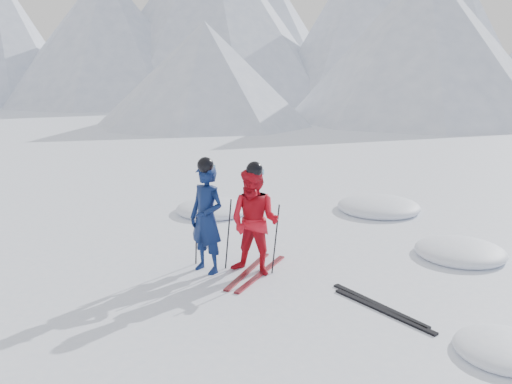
% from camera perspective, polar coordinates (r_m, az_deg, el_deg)
% --- Properties ---
extents(ground, '(160.00, 160.00, 0.00)m').
position_cam_1_polar(ground, '(8.66, 10.51, -9.20)').
color(ground, white).
rests_on(ground, ground).
extents(skier_blue, '(0.72, 0.55, 1.77)m').
position_cam_1_polar(skier_blue, '(8.66, -5.22, -2.81)').
color(skier_blue, '#0C1C4A').
rests_on(skier_blue, ground).
extents(skier_red, '(0.87, 0.70, 1.72)m').
position_cam_1_polar(skier_red, '(8.54, -0.16, -3.17)').
color(skier_red, red).
rests_on(skier_red, ground).
extents(pole_blue_left, '(0.12, 0.08, 1.18)m').
position_cam_1_polar(pole_blue_left, '(9.02, -6.30, -4.13)').
color(pole_blue_left, black).
rests_on(pole_blue_left, ground).
extents(pole_blue_right, '(0.12, 0.07, 1.18)m').
position_cam_1_polar(pole_blue_right, '(8.82, -2.94, -4.46)').
color(pole_blue_right, black).
rests_on(pole_blue_right, ground).
extents(pole_red_left, '(0.12, 0.09, 1.14)m').
position_cam_1_polar(pole_red_left, '(8.97, -1.14, -4.27)').
color(pole_red_left, black).
rests_on(pole_red_left, ground).
extents(pole_red_right, '(0.12, 0.08, 1.14)m').
position_cam_1_polar(pole_red_right, '(8.63, 2.08, -5.00)').
color(pole_red_right, black).
rests_on(pole_red_right, ground).
extents(ski_worn_left, '(0.24, 1.70, 0.03)m').
position_cam_1_polar(ski_worn_left, '(8.87, -0.86, -8.30)').
color(ski_worn_left, black).
rests_on(ski_worn_left, ground).
extents(ski_worn_right, '(0.12, 1.70, 0.03)m').
position_cam_1_polar(ski_worn_right, '(8.77, 0.55, -8.56)').
color(ski_worn_right, black).
rests_on(ski_worn_right, ground).
extents(ski_loose_a, '(1.55, 0.87, 0.03)m').
position_cam_1_polar(ski_loose_a, '(7.89, 12.74, -11.52)').
color(ski_loose_a, black).
rests_on(ski_loose_a, ground).
extents(ski_loose_b, '(1.57, 0.82, 0.03)m').
position_cam_1_polar(ski_loose_b, '(7.74, 13.19, -12.06)').
color(ski_loose_b, black).
rests_on(ski_loose_b, ground).
extents(snow_lumps, '(7.65, 7.09, 0.41)m').
position_cam_1_polar(snow_lumps, '(11.33, 9.89, -3.70)').
color(snow_lumps, white).
rests_on(snow_lumps, ground).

